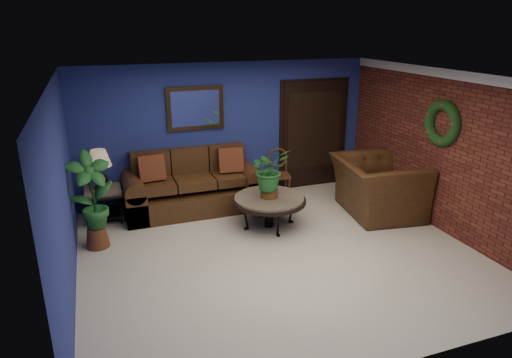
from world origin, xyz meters
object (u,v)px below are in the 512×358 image
object	(u,v)px
table_lamp	(100,165)
side_chair	(278,170)
armchair	(377,187)
sofa	(192,189)
end_table	(103,196)
coffee_table	(269,200)

from	to	relation	value
table_lamp	side_chair	bearing A→B (deg)	1.21
table_lamp	armchair	bearing A→B (deg)	-15.85
table_lamp	side_chair	world-z (taller)	table_lamp
sofa	end_table	world-z (taller)	sofa
coffee_table	side_chair	bearing A→B (deg)	61.34
end_table	armchair	xyz separation A→B (m)	(4.45, -1.26, 0.05)
coffee_table	armchair	bearing A→B (deg)	-3.22
sofa	end_table	bearing A→B (deg)	-178.50
end_table	armchair	bearing A→B (deg)	-15.85
sofa	armchair	xyz separation A→B (m)	(2.95, -1.30, 0.13)
coffee_table	armchair	xyz separation A→B (m)	(1.95, -0.11, 0.03)
table_lamp	side_chair	distance (m)	3.20
end_table	table_lamp	distance (m)	0.55
armchair	coffee_table	bearing A→B (deg)	94.85
side_chair	armchair	distance (m)	1.85
coffee_table	end_table	world-z (taller)	end_table
end_table	table_lamp	xyz separation A→B (m)	(0.00, 0.00, 0.55)
sofa	armchair	bearing A→B (deg)	-23.84
sofa	coffee_table	distance (m)	1.56
coffee_table	side_chair	world-z (taller)	side_chair
sofa	coffee_table	bearing A→B (deg)	-50.11
coffee_table	side_chair	distance (m)	1.39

